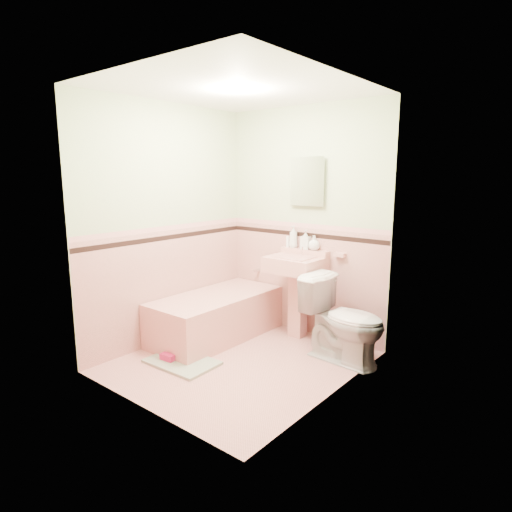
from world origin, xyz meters
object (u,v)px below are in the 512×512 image
Objects in this scene: soap_bottle_mid at (306,240)px; toilet at (344,320)px; soap_bottle_right at (314,243)px; shoe at (167,357)px; bathtub at (216,317)px; sink at (295,298)px; medicine_cabinet at (308,181)px; soap_bottle_left at (293,237)px; bucket at (337,336)px.

toilet is at bearing -29.10° from soap_bottle_mid.
soap_bottle_right is 1.92m from shoe.
toilet is 1.73m from shoe.
bathtub is 9.45× the size of soap_bottle_right.
bathtub is 0.89m from sink.
soap_bottle_right is (0.80, 0.71, 0.82)m from bathtub.
bathtub is 1.35m from soap_bottle_right.
sink is at bearing 60.81° from shoe.
sink is 1.49m from shoe.
medicine_cabinet reaches higher than soap_bottle_mid.
shoe is (-0.58, -1.49, -1.02)m from soap_bottle_mid.
sink is 5.71× the size of soap_bottle_right.
soap_bottle_left is at bearing 130.40° from sink.
soap_bottle_right is at bearing 0.00° from soap_bottle_mid.
medicine_cabinet is (0.00, 0.21, 1.25)m from sink.
toilet is at bearing -16.55° from sink.
sink is at bearing -171.92° from bucket.
soap_bottle_left is at bearing 180.00° from soap_bottle_mid.
shoe is (-1.28, -1.10, -0.35)m from toilet.
soap_bottle_mid reaches higher than bathtub.
soap_bottle_left reaches higher than soap_bottle_mid.
soap_bottle_mid is 1.04m from toilet.
sink is 2.03× the size of medicine_cabinet.
toilet is at bearing -24.38° from soap_bottle_left.
bathtub is at bearing -152.85° from bucket.
bathtub is at bearing -142.07° from sink.
bathtub is 1.32m from bucket.
toilet reaches higher than shoe.
toilet is at bearing 12.94° from bathtub.
medicine_cabinet is 0.66m from soap_bottle_right.
soap_bottle_right is 1.01m from bucket.
medicine_cabinet is at bearing 11.08° from soap_bottle_left.
toilet reaches higher than bathtub.
soap_bottle_mid reaches higher than soap_bottle_right.
medicine_cabinet is 2.31m from shoe.
medicine_cabinet reaches higher than soap_bottle_left.
medicine_cabinet is at bearing 165.48° from soap_bottle_right.
soap_bottle_mid is 0.11m from soap_bottle_right.
soap_bottle_right is 0.95m from toilet.
medicine_cabinet is 1.83× the size of soap_bottle_left.
shoe is (-1.06, -1.38, -0.06)m from bucket.
bathtub is 1.78m from medicine_cabinet.
soap_bottle_right is at bearing -14.52° from medicine_cabinet.
bucket is at bearing 46.83° from shoe.
medicine_cabinet is at bearing 63.75° from shoe.
soap_bottle_left is 1.18m from bucket.
bucket is (0.37, -0.11, -0.94)m from soap_bottle_right.
medicine_cabinet is 2.01× the size of bucket.
sink is 4.08× the size of bucket.
soap_bottle_left is at bearing 68.67° from shoe.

